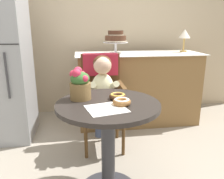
# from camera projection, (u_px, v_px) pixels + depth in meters

# --- Properties ---
(back_wall) EXTENTS (4.80, 0.10, 2.70)m
(back_wall) POSITION_uv_depth(u_px,v_px,m) (91.00, 16.00, 3.16)
(back_wall) COLOR #C1AD8E
(back_wall) RESTS_ON ground
(cafe_table) EXTENTS (0.72, 0.72, 0.72)m
(cafe_table) POSITION_uv_depth(u_px,v_px,m) (108.00, 131.00, 1.63)
(cafe_table) COLOR #282321
(cafe_table) RESTS_ON ground
(wicker_chair) EXTENTS (0.42, 0.45, 0.95)m
(wicker_chair) POSITION_uv_depth(u_px,v_px,m) (101.00, 86.00, 2.33)
(wicker_chair) COLOR brown
(wicker_chair) RESTS_ON ground
(seated_child) EXTENTS (0.27, 0.32, 0.73)m
(seated_child) POSITION_uv_depth(u_px,v_px,m) (103.00, 86.00, 2.17)
(seated_child) COLOR beige
(seated_child) RESTS_ON ground
(paper_napkin) EXTENTS (0.29, 0.27, 0.00)m
(paper_napkin) POSITION_uv_depth(u_px,v_px,m) (106.00, 109.00, 1.45)
(paper_napkin) COLOR white
(paper_napkin) RESTS_ON cafe_table
(donut_front) EXTENTS (0.12, 0.12, 0.04)m
(donut_front) POSITION_uv_depth(u_px,v_px,m) (122.00, 102.00, 1.52)
(donut_front) COLOR #936033
(donut_front) RESTS_ON cafe_table
(donut_mid) EXTENTS (0.12, 0.12, 0.04)m
(donut_mid) POSITION_uv_depth(u_px,v_px,m) (118.00, 96.00, 1.64)
(donut_mid) COLOR #4C2D19
(donut_mid) RESTS_ON cafe_table
(flower_vase) EXTENTS (0.15, 0.15, 0.23)m
(flower_vase) POSITION_uv_depth(u_px,v_px,m) (80.00, 84.00, 1.62)
(flower_vase) COLOR brown
(flower_vase) RESTS_ON cafe_table
(display_counter) EXTENTS (1.56, 0.62, 0.90)m
(display_counter) POSITION_uv_depth(u_px,v_px,m) (137.00, 88.00, 2.95)
(display_counter) COLOR olive
(display_counter) RESTS_ON ground
(tiered_cake_stand) EXTENTS (0.30, 0.30, 0.27)m
(tiered_cake_stand) POSITION_uv_depth(u_px,v_px,m) (116.00, 38.00, 2.74)
(tiered_cake_stand) COLOR silver
(tiered_cake_stand) RESTS_ON display_counter
(table_lamp) EXTENTS (0.15, 0.15, 0.28)m
(table_lamp) POSITION_uv_depth(u_px,v_px,m) (185.00, 35.00, 2.91)
(table_lamp) COLOR #B28C47
(table_lamp) RESTS_ON display_counter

